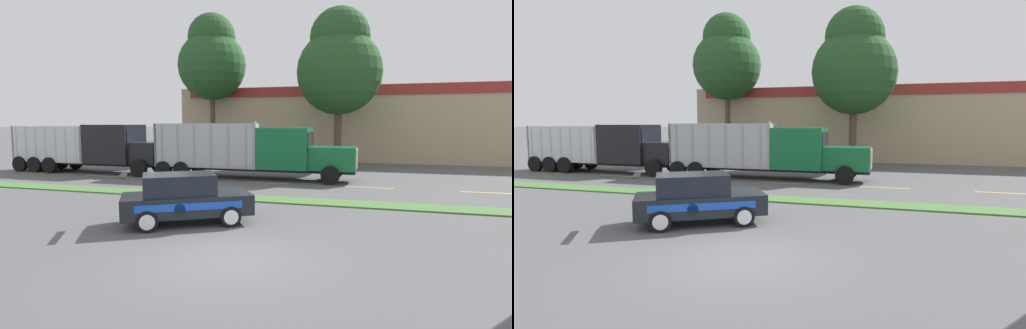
# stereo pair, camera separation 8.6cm
# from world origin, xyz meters

# --- Properties ---
(ground_plane) EXTENTS (600.00, 600.00, 0.00)m
(ground_plane) POSITION_xyz_m (0.00, 0.00, 0.00)
(ground_plane) COLOR #515154
(grass_verge) EXTENTS (120.00, 1.35, 0.06)m
(grass_verge) POSITION_xyz_m (0.00, 7.49, 0.03)
(grass_verge) COLOR #477538
(grass_verge) RESTS_ON ground_plane
(centre_line_1) EXTENTS (2.40, 0.14, 0.01)m
(centre_line_1) POSITION_xyz_m (-18.36, 12.16, 0.00)
(centre_line_1) COLOR yellow
(centre_line_1) RESTS_ON ground_plane
(centre_line_2) EXTENTS (2.40, 0.14, 0.01)m
(centre_line_2) POSITION_xyz_m (-12.96, 12.16, 0.00)
(centre_line_2) COLOR yellow
(centre_line_2) RESTS_ON ground_plane
(centre_line_3) EXTENTS (2.40, 0.14, 0.01)m
(centre_line_3) POSITION_xyz_m (-7.56, 12.16, 0.00)
(centre_line_3) COLOR yellow
(centre_line_3) RESTS_ON ground_plane
(centre_line_4) EXTENTS (2.40, 0.14, 0.01)m
(centre_line_4) POSITION_xyz_m (-2.16, 12.16, 0.00)
(centre_line_4) COLOR yellow
(centre_line_4) RESTS_ON ground_plane
(centre_line_5) EXTENTS (2.40, 0.14, 0.01)m
(centre_line_5) POSITION_xyz_m (3.24, 12.16, 0.00)
(centre_line_5) COLOR yellow
(centre_line_5) RESTS_ON ground_plane
(centre_line_6) EXTENTS (2.40, 0.14, 0.01)m
(centre_line_6) POSITION_xyz_m (8.64, 12.16, 0.00)
(centre_line_6) COLOR yellow
(centre_line_6) RESTS_ON ground_plane
(dump_truck_mid) EXTENTS (11.89, 2.72, 3.38)m
(dump_truck_mid) POSITION_xyz_m (-2.50, 13.69, 1.57)
(dump_truck_mid) COLOR black
(dump_truck_mid) RESTS_ON ground_plane
(dump_truck_trail) EXTENTS (10.73, 2.70, 3.26)m
(dump_truck_trail) POSITION_xyz_m (-13.87, 13.58, 1.63)
(dump_truck_trail) COLOR black
(dump_truck_trail) RESTS_ON ground_plane
(rally_car) EXTENTS (4.45, 3.66, 1.68)m
(rally_car) POSITION_xyz_m (-2.55, 2.84, 0.85)
(rally_car) COLOR black
(rally_car) RESTS_ON ground_plane
(store_building_backdrop) EXTENTS (37.26, 12.10, 6.40)m
(store_building_backdrop) POSITION_xyz_m (4.78, 31.10, 3.20)
(store_building_backdrop) COLOR tan
(store_building_backdrop) RESTS_ON ground_plane
(tree_behind_left) EXTENTS (5.88, 5.88, 12.63)m
(tree_behind_left) POSITION_xyz_m (-10.22, 23.77, 8.80)
(tree_behind_left) COLOR brown
(tree_behind_left) RESTS_ON ground_plane
(tree_behind_centre) EXTENTS (6.26, 6.26, 11.73)m
(tree_behind_centre) POSITION_xyz_m (0.76, 21.63, 7.65)
(tree_behind_centre) COLOR brown
(tree_behind_centre) RESTS_ON ground_plane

